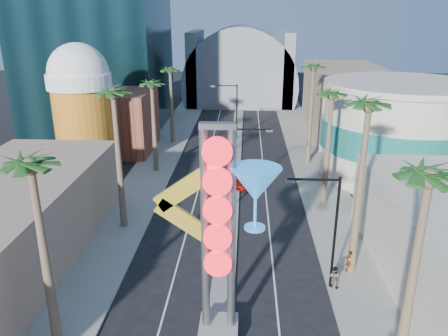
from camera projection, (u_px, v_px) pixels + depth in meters
The scene contains 23 objects.
sidewalk_west at pixel (160, 157), 55.58m from camera, with size 5.00×100.00×0.15m, color gray.
sidewalk_east at pixel (310, 160), 54.66m from camera, with size 5.00×100.00×0.15m, color gray.
median at pixel (235, 151), 57.94m from camera, with size 1.60×84.00×0.15m, color gray.
brick_filler_west at pixel (114, 121), 57.40m from camera, with size 10.00×10.00×8.00m, color brown.
filler_east at pixel (345, 101), 64.90m from camera, with size 10.00×20.00×10.00m, color tan.
beer_mug at pixel (82, 104), 48.63m from camera, with size 7.00×7.00×14.50m.
turquoise_building at pixel (398, 131), 47.79m from camera, with size 16.60×16.60×10.60m.
canopy at pixel (240, 81), 88.47m from camera, with size 22.00×16.00×22.00m.
neon_sign at pixel (234, 222), 22.52m from camera, with size 6.53×2.60×12.55m.
streetlight_0 at pixel (236, 161), 39.37m from camera, with size 3.79×0.25×8.00m.
streetlight_1 at pixel (233, 106), 61.99m from camera, with size 3.79×0.25×8.00m.
streetlight_2 at pixel (328, 223), 27.80m from camera, with size 3.45×0.25×8.00m.
palm_0 at pixel (32, 178), 21.21m from camera, with size 2.40×2.40×11.70m.
palm_1 at pixel (114, 103), 34.07m from camera, with size 2.40×2.40×12.70m.
palm_2 at pixel (152, 90), 47.69m from camera, with size 2.40×2.40×11.20m.
palm_3 at pixel (170, 75), 58.97m from camera, with size 2.40×2.40×11.20m.
palm_4 at pixel (427, 193), 18.30m from camera, with size 2.40×2.40×12.20m.
palm_5 at pixel (368, 118), 27.40m from camera, with size 2.40×2.40×13.20m.
palm_6 at pixel (332, 102), 39.13m from camera, with size 2.40×2.40×11.70m.
palm_7 at pixel (313, 74), 50.11m from camera, with size 2.40×2.40×12.70m.
red_pickup at pixel (244, 176), 47.21m from camera, with size 2.71×5.87×1.63m, color #950C0B.
pedestrian_a at pixel (349, 261), 30.75m from camera, with size 0.61×0.40×1.67m, color gray.
pedestrian_b at pixel (334, 277), 29.02m from camera, with size 0.75×0.58×1.54m, color gray.
Camera 1 is at (1.36, -17.29, 17.54)m, focal length 35.00 mm.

